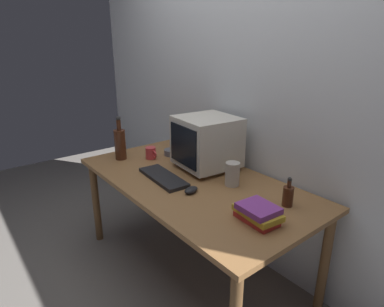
# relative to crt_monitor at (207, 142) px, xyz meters

# --- Properties ---
(ground_plane) EXTENTS (6.00, 6.00, 0.00)m
(ground_plane) POSITION_rel_crt_monitor_xyz_m (0.10, -0.21, -0.90)
(ground_plane) COLOR slate
(back_wall) EXTENTS (4.00, 0.08, 2.50)m
(back_wall) POSITION_rel_crt_monitor_xyz_m (0.10, 0.29, 0.35)
(back_wall) COLOR silver
(back_wall) RESTS_ON ground
(desk) EXTENTS (1.67, 0.87, 0.71)m
(desk) POSITION_rel_crt_monitor_xyz_m (0.10, -0.21, -0.27)
(desk) COLOR olive
(desk) RESTS_ON ground
(crt_monitor) EXTENTS (0.41, 0.42, 0.37)m
(crt_monitor) POSITION_rel_crt_monitor_xyz_m (0.00, 0.00, 0.00)
(crt_monitor) COLOR beige
(crt_monitor) RESTS_ON desk
(keyboard) EXTENTS (0.43, 0.18, 0.02)m
(keyboard) POSITION_rel_crt_monitor_xyz_m (-0.03, -0.35, -0.18)
(keyboard) COLOR black
(keyboard) RESTS_ON desk
(computer_mouse) EXTENTS (0.08, 0.11, 0.04)m
(computer_mouse) POSITION_rel_crt_monitor_xyz_m (0.25, -0.33, -0.17)
(computer_mouse) COLOR black
(computer_mouse) RESTS_ON desk
(bottle_tall) EXTENTS (0.08, 0.08, 0.34)m
(bottle_tall) POSITION_rel_crt_monitor_xyz_m (-0.55, -0.39, -0.07)
(bottle_tall) COLOR #472314
(bottle_tall) RESTS_ON desk
(bottle_short) EXTENTS (0.06, 0.06, 0.17)m
(bottle_short) POSITION_rel_crt_monitor_xyz_m (0.70, -0.02, -0.13)
(bottle_short) COLOR #472314
(bottle_short) RESTS_ON desk
(book_stack) EXTENTS (0.25, 0.18, 0.09)m
(book_stack) POSITION_rel_crt_monitor_xyz_m (0.70, -0.27, -0.15)
(book_stack) COLOR red
(book_stack) RESTS_ON desk
(mug) EXTENTS (0.12, 0.08, 0.09)m
(mug) POSITION_rel_crt_monitor_xyz_m (-0.41, -0.20, -0.15)
(mug) COLOR #CC383D
(mug) RESTS_ON desk
(cd_spindle) EXTENTS (0.12, 0.12, 0.04)m
(cd_spindle) POSITION_rel_crt_monitor_xyz_m (-0.38, -0.03, -0.17)
(cd_spindle) COLOR #595B66
(cd_spindle) RESTS_ON desk
(metal_canister) EXTENTS (0.09, 0.09, 0.15)m
(metal_canister) POSITION_rel_crt_monitor_xyz_m (0.32, -0.06, -0.12)
(metal_canister) COLOR #B7B2A8
(metal_canister) RESTS_ON desk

